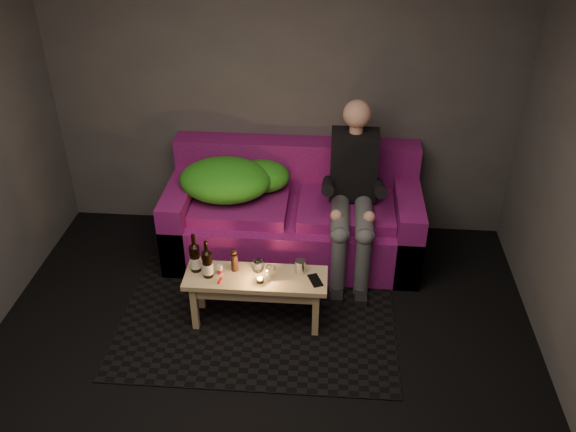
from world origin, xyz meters
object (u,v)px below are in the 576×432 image
at_px(beer_bottle_a, 195,257).
at_px(beer_bottle_b, 207,264).
at_px(steel_cup, 300,267).
at_px(sofa, 294,217).
at_px(person, 353,189).
at_px(coffee_table, 256,284).

xyz_separation_m(beer_bottle_a, beer_bottle_b, (0.10, -0.06, -0.00)).
relative_size(beer_bottle_a, steel_cup, 2.98).
height_order(beer_bottle_a, steel_cup, beer_bottle_a).
xyz_separation_m(sofa, beer_bottle_a, (-0.65, -0.93, 0.21)).
bearing_deg(person, beer_bottle_b, -141.45).
xyz_separation_m(sofa, person, (0.49, -0.17, 0.40)).
relative_size(person, beer_bottle_b, 4.68).
distance_m(person, coffee_table, 1.12).
bearing_deg(steel_cup, person, 62.82).
bearing_deg(coffee_table, sofa, 78.13).
relative_size(sofa, person, 1.50).
bearing_deg(steel_cup, beer_bottle_b, -171.70).
bearing_deg(sofa, beer_bottle_a, -124.76).
xyz_separation_m(person, beer_bottle_a, (-1.14, -0.76, -0.19)).
distance_m(beer_bottle_a, steel_cup, 0.77).
xyz_separation_m(sofa, steel_cup, (0.11, -0.90, 0.15)).
relative_size(sofa, beer_bottle_b, 7.01).
relative_size(coffee_table, beer_bottle_a, 3.34).
bearing_deg(sofa, coffee_table, -101.87).
height_order(coffee_table, beer_bottle_a, beer_bottle_a).
height_order(sofa, beer_bottle_b, sofa).
bearing_deg(coffee_table, steel_cup, 12.59).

